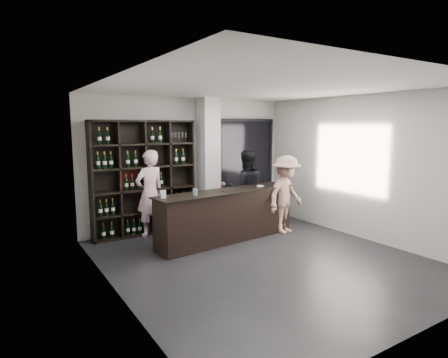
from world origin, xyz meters
TOP-DOWN VIEW (x-y plane):
  - floor at (0.00, 0.00)m, footprint 5.00×5.50m
  - wine_shelf at (-1.15, 2.57)m, footprint 2.20×0.35m
  - structural_column at (0.35, 2.47)m, footprint 0.40×0.40m
  - glass_panel at (1.55, 2.69)m, footprint 1.60×0.08m
  - tasting_counter at (0.07, 1.25)m, footprint 3.09×0.65m
  - taster_pink at (-1.10, 2.40)m, footprint 0.73×0.56m
  - taster_black at (0.95, 1.85)m, footprint 1.03×0.92m
  - customer at (1.42, 1.05)m, footprint 1.21×0.90m
  - wine_glass at (-0.07, 1.19)m, footprint 0.10×0.10m
  - spit_cup at (-0.70, 1.14)m, footprint 0.10×0.10m
  - napkin_stack at (0.91, 1.28)m, footprint 0.15×0.15m
  - card_stand at (-1.31, 1.18)m, footprint 0.10×0.08m

SIDE VIEW (x-z plane):
  - floor at x=0.00m, z-range -0.01..0.00m
  - tasting_counter at x=0.07m, z-range 0.00..1.02m
  - customer at x=1.42m, z-range 0.00..1.66m
  - taster_black at x=0.95m, z-range 0.00..1.76m
  - taster_pink at x=-1.10m, z-range 0.00..1.80m
  - napkin_stack at x=0.91m, z-range 1.02..1.04m
  - spit_cup at x=-0.70m, z-range 1.02..1.14m
  - card_stand at x=-1.31m, z-range 1.02..1.16m
  - wine_glass at x=-0.07m, z-range 1.02..1.24m
  - wine_shelf at x=-1.15m, z-range 0.00..2.40m
  - glass_panel at x=1.55m, z-range 0.35..2.45m
  - structural_column at x=0.35m, z-range 0.00..2.90m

